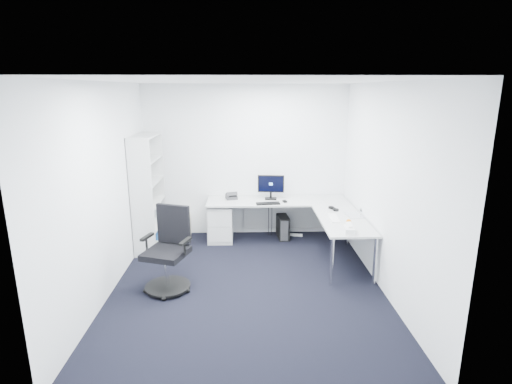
{
  "coord_description": "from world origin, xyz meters",
  "views": [
    {
      "loc": [
        -0.03,
        -4.97,
        2.61
      ],
      "look_at": [
        0.15,
        1.05,
        1.05
      ],
      "focal_mm": 28.0,
      "sensor_mm": 36.0,
      "label": 1
    }
  ],
  "objects_px": {
    "l_desk": "(279,226)",
    "monitor": "(271,187)",
    "laptop": "(354,209)",
    "task_chair": "(166,251)",
    "bookshelf": "(148,192)"
  },
  "relations": [
    {
      "from": "task_chair",
      "to": "laptop",
      "type": "bearing_deg",
      "value": 36.82
    },
    {
      "from": "laptop",
      "to": "task_chair",
      "type": "bearing_deg",
      "value": -170.5
    },
    {
      "from": "monitor",
      "to": "laptop",
      "type": "bearing_deg",
      "value": -33.94
    },
    {
      "from": "monitor",
      "to": "l_desk",
      "type": "bearing_deg",
      "value": -69.13
    },
    {
      "from": "bookshelf",
      "to": "l_desk",
      "type": "bearing_deg",
      "value": -1.32
    },
    {
      "from": "l_desk",
      "to": "laptop",
      "type": "relative_size",
      "value": 7.68
    },
    {
      "from": "bookshelf",
      "to": "task_chair",
      "type": "bearing_deg",
      "value": -69.95
    },
    {
      "from": "l_desk",
      "to": "monitor",
      "type": "distance_m",
      "value": 0.73
    },
    {
      "from": "bookshelf",
      "to": "monitor",
      "type": "relative_size",
      "value": 4.13
    },
    {
      "from": "monitor",
      "to": "laptop",
      "type": "height_order",
      "value": "monitor"
    },
    {
      "from": "l_desk",
      "to": "monitor",
      "type": "height_order",
      "value": "monitor"
    },
    {
      "from": "task_chair",
      "to": "monitor",
      "type": "bearing_deg",
      "value": 70.19
    },
    {
      "from": "l_desk",
      "to": "task_chair",
      "type": "distance_m",
      "value": 2.2
    },
    {
      "from": "monitor",
      "to": "bookshelf",
      "type": "bearing_deg",
      "value": -164.16
    },
    {
      "from": "task_chair",
      "to": "bookshelf",
      "type": "bearing_deg",
      "value": 128.39
    }
  ]
}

